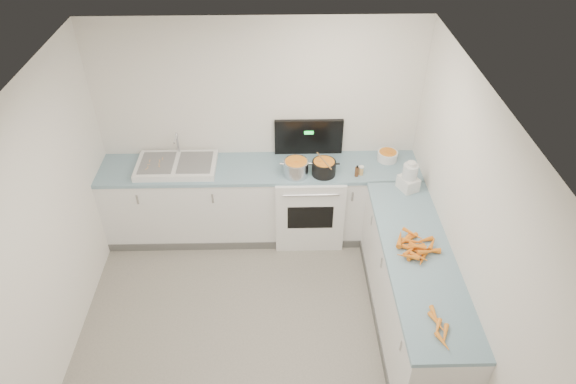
{
  "coord_description": "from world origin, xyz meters",
  "views": [
    {
      "loc": [
        0.21,
        -2.93,
        4.14
      ],
      "look_at": [
        0.3,
        1.1,
        1.05
      ],
      "focal_mm": 32.0,
      "sensor_mm": 36.0,
      "label": 1
    }
  ],
  "objects_px": {
    "mixing_bowl": "(387,156)",
    "extract_bottle": "(357,172)",
    "steel_pot": "(296,169)",
    "spice_jar": "(361,171)",
    "stove": "(309,200)",
    "sink": "(177,165)",
    "black_pot": "(324,169)",
    "food_processor": "(409,178)"
  },
  "relations": [
    {
      "from": "stove",
      "to": "sink",
      "type": "bearing_deg",
      "value": 179.38
    },
    {
      "from": "black_pot",
      "to": "food_processor",
      "type": "xyz_separation_m",
      "value": [
        0.84,
        -0.28,
        0.07
      ]
    },
    {
      "from": "mixing_bowl",
      "to": "extract_bottle",
      "type": "relative_size",
      "value": 2.1
    },
    {
      "from": "extract_bottle",
      "to": "spice_jar",
      "type": "distance_m",
      "value": 0.06
    },
    {
      "from": "stove",
      "to": "steel_pot",
      "type": "bearing_deg",
      "value": -137.66
    },
    {
      "from": "sink",
      "to": "mixing_bowl",
      "type": "height_order",
      "value": "sink"
    },
    {
      "from": "spice_jar",
      "to": "black_pot",
      "type": "bearing_deg",
      "value": 178.04
    },
    {
      "from": "extract_bottle",
      "to": "spice_jar",
      "type": "xyz_separation_m",
      "value": [
        0.05,
        0.03,
        -0.01
      ]
    },
    {
      "from": "spice_jar",
      "to": "food_processor",
      "type": "distance_m",
      "value": 0.53
    },
    {
      "from": "black_pot",
      "to": "spice_jar",
      "type": "xyz_separation_m",
      "value": [
        0.4,
        -0.01,
        -0.03
      ]
    },
    {
      "from": "steel_pot",
      "to": "extract_bottle",
      "type": "distance_m",
      "value": 0.65
    },
    {
      "from": "extract_bottle",
      "to": "food_processor",
      "type": "distance_m",
      "value": 0.56
    },
    {
      "from": "mixing_bowl",
      "to": "extract_bottle",
      "type": "height_order",
      "value": "extract_bottle"
    },
    {
      "from": "sink",
      "to": "steel_pot",
      "type": "distance_m",
      "value": 1.31
    },
    {
      "from": "sink",
      "to": "spice_jar",
      "type": "relative_size",
      "value": 9.82
    },
    {
      "from": "mixing_bowl",
      "to": "steel_pot",
      "type": "bearing_deg",
      "value": -165.46
    },
    {
      "from": "steel_pot",
      "to": "food_processor",
      "type": "height_order",
      "value": "food_processor"
    },
    {
      "from": "steel_pot",
      "to": "black_pot",
      "type": "bearing_deg",
      "value": 1.12
    },
    {
      "from": "stove",
      "to": "extract_bottle",
      "type": "distance_m",
      "value": 0.74
    },
    {
      "from": "black_pot",
      "to": "mixing_bowl",
      "type": "height_order",
      "value": "black_pot"
    },
    {
      "from": "steel_pot",
      "to": "spice_jar",
      "type": "bearing_deg",
      "value": -0.65
    },
    {
      "from": "food_processor",
      "to": "steel_pot",
      "type": "bearing_deg",
      "value": 166.44
    },
    {
      "from": "spice_jar",
      "to": "mixing_bowl",
      "type": "bearing_deg",
      "value": 39.68
    },
    {
      "from": "extract_bottle",
      "to": "food_processor",
      "type": "relative_size",
      "value": 0.32
    },
    {
      "from": "sink",
      "to": "extract_bottle",
      "type": "relative_size",
      "value": 8.08
    },
    {
      "from": "stove",
      "to": "spice_jar",
      "type": "height_order",
      "value": "stove"
    },
    {
      "from": "food_processor",
      "to": "extract_bottle",
      "type": "bearing_deg",
      "value": 154.06
    },
    {
      "from": "sink",
      "to": "black_pot",
      "type": "relative_size",
      "value": 3.38
    },
    {
      "from": "sink",
      "to": "black_pot",
      "type": "distance_m",
      "value": 1.6
    },
    {
      "from": "sink",
      "to": "spice_jar",
      "type": "distance_m",
      "value": 2.0
    },
    {
      "from": "stove",
      "to": "black_pot",
      "type": "height_order",
      "value": "stove"
    },
    {
      "from": "food_processor",
      "to": "mixing_bowl",
      "type": "bearing_deg",
      "value": 101.95
    },
    {
      "from": "steel_pot",
      "to": "food_processor",
      "type": "xyz_separation_m",
      "value": [
        1.14,
        -0.28,
        0.06
      ]
    },
    {
      "from": "food_processor",
      "to": "sink",
      "type": "bearing_deg",
      "value": 169.96
    },
    {
      "from": "black_pot",
      "to": "mixing_bowl",
      "type": "bearing_deg",
      "value": 19.63
    },
    {
      "from": "steel_pot",
      "to": "stove",
      "type": "bearing_deg",
      "value": 42.34
    },
    {
      "from": "extract_bottle",
      "to": "spice_jar",
      "type": "height_order",
      "value": "extract_bottle"
    },
    {
      "from": "black_pot",
      "to": "extract_bottle",
      "type": "bearing_deg",
      "value": -6.51
    },
    {
      "from": "sink",
      "to": "food_processor",
      "type": "relative_size",
      "value": 2.61
    },
    {
      "from": "steel_pot",
      "to": "black_pot",
      "type": "distance_m",
      "value": 0.3
    },
    {
      "from": "sink",
      "to": "mixing_bowl",
      "type": "bearing_deg",
      "value": 2.71
    },
    {
      "from": "black_pot",
      "to": "extract_bottle",
      "type": "relative_size",
      "value": 2.39
    }
  ]
}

